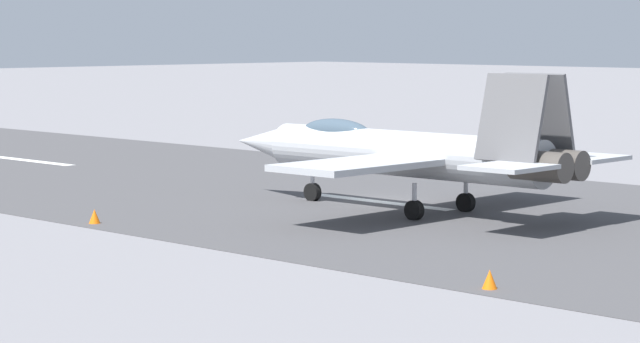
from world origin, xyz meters
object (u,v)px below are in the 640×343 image
object	(u,v)px
crew_person	(315,154)
marker_cone_mid	(95,217)
marker_cone_near	(490,280)
fighter_jet	(405,152)

from	to	relation	value
crew_person	marker_cone_mid	distance (m)	20.89
marker_cone_near	marker_cone_mid	bearing A→B (deg)	0.00
crew_person	marker_cone_near	size ratio (longest dim) A/B	3.09
crew_person	marker_cone_mid	world-z (taller)	crew_person
crew_person	marker_cone_near	xyz separation A→B (m)	(-26.00, 19.39, -0.57)
fighter_jet	crew_person	distance (m)	16.36
fighter_jet	marker_cone_mid	xyz separation A→B (m)	(5.97, 10.61, -2.10)
marker_cone_mid	crew_person	bearing A→B (deg)	-68.24
marker_cone_near	marker_cone_mid	distance (m)	18.25
fighter_jet	marker_cone_mid	bearing A→B (deg)	60.63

